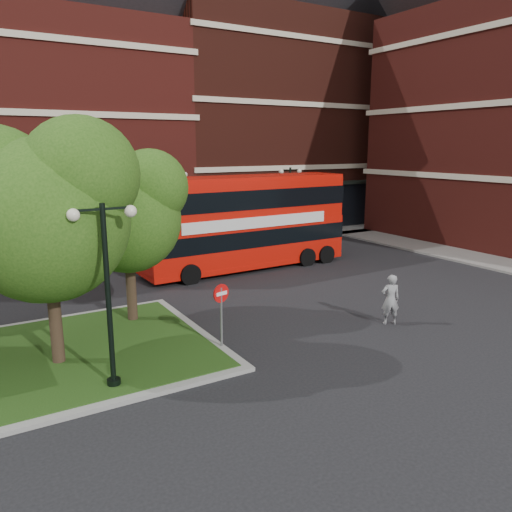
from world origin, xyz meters
TOP-DOWN VIEW (x-y plane):
  - ground at (0.00, 0.00)m, footprint 120.00×120.00m
  - pavement_far at (0.00, 16.50)m, footprint 44.00×3.00m
  - terrace_far_right at (14.00, 24.00)m, footprint 18.00×12.00m
  - traffic_island at (-8.00, 3.00)m, footprint 12.60×7.60m
  - tree_island_west at (-6.60, 2.58)m, footprint 5.40×4.71m
  - tree_island_east at (-3.58, 5.06)m, footprint 4.46×3.90m
  - lamp_island at (-5.50, 0.20)m, footprint 1.72×0.36m
  - lamp_far_left at (2.00, 14.50)m, footprint 1.72×0.36m
  - lamp_far_right at (10.00, 14.50)m, footprint 1.72×0.36m
  - bus at (4.17, 10.10)m, footprint 11.21×2.85m
  - woman at (4.53, 0.08)m, footprint 0.80×0.69m
  - car_silver at (-1.34, 16.00)m, footprint 4.46×1.91m
  - car_white at (3.57, 16.00)m, footprint 4.74×2.01m
  - no_entry_sign at (-1.80, 1.13)m, footprint 0.59×0.19m

SIDE VIEW (x-z plane):
  - ground at x=0.00m, z-range 0.00..0.00m
  - pavement_far at x=0.00m, z-range 0.00..0.12m
  - traffic_island at x=-8.00m, z-range -0.01..0.14m
  - car_silver at x=-1.34m, z-range 0.00..1.50m
  - car_white at x=3.57m, z-range 0.00..1.52m
  - woman at x=4.53m, z-range 0.00..1.86m
  - no_entry_sign at x=-1.80m, z-range 0.46..2.62m
  - bus at x=4.17m, z-range 0.66..4.92m
  - lamp_island at x=-5.50m, z-range 0.33..5.33m
  - lamp_far_left at x=2.00m, z-range 0.33..5.33m
  - lamp_far_right at x=10.00m, z-range 0.33..5.33m
  - tree_island_east at x=-3.58m, z-range 1.10..7.39m
  - tree_island_west at x=-6.60m, z-range 1.19..8.40m
  - terrace_far_right at x=14.00m, z-range 0.00..16.00m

